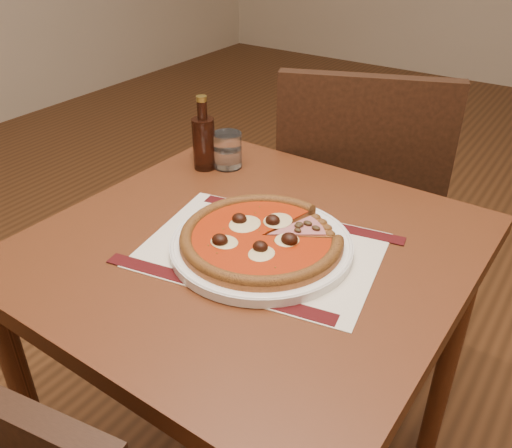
# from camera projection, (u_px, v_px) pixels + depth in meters

# --- Properties ---
(table) EXTENTS (0.82, 0.82, 0.75)m
(table) POSITION_uv_depth(u_px,v_px,m) (251.00, 283.00, 1.11)
(table) COLOR #5F2A16
(table) RESTS_ON ground
(chair_far) EXTENTS (0.59, 0.59, 0.96)m
(chair_far) POSITION_uv_depth(u_px,v_px,m) (357.00, 202.00, 1.61)
(chair_far) COLOR black
(chair_far) RESTS_ON ground
(placemat) EXTENTS (0.49, 0.38, 0.00)m
(placemat) POSITION_uv_depth(u_px,v_px,m) (261.00, 250.00, 1.03)
(placemat) COLOR silver
(placemat) RESTS_ON table
(plate) EXTENTS (0.35, 0.35, 0.02)m
(plate) POSITION_uv_depth(u_px,v_px,m) (261.00, 246.00, 1.03)
(plate) COLOR white
(plate) RESTS_ON placemat
(pizza) EXTENTS (0.31, 0.31, 0.04)m
(pizza) POSITION_uv_depth(u_px,v_px,m) (261.00, 237.00, 1.02)
(pizza) COLOR #AD5C29
(pizza) RESTS_ON plate
(ham_slice) EXTENTS (0.11, 0.12, 0.02)m
(ham_slice) POSITION_uv_depth(u_px,v_px,m) (308.00, 231.00, 1.04)
(ham_slice) COLOR #AD5C29
(ham_slice) RESTS_ON plate
(water_glass) EXTENTS (0.08, 0.08, 0.09)m
(water_glass) POSITION_uv_depth(u_px,v_px,m) (227.00, 150.00, 1.33)
(water_glass) COLOR white
(water_glass) RESTS_ON table
(bottle) EXTENTS (0.05, 0.05, 0.18)m
(bottle) POSITION_uv_depth(u_px,v_px,m) (204.00, 141.00, 1.31)
(bottle) COLOR black
(bottle) RESTS_ON table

